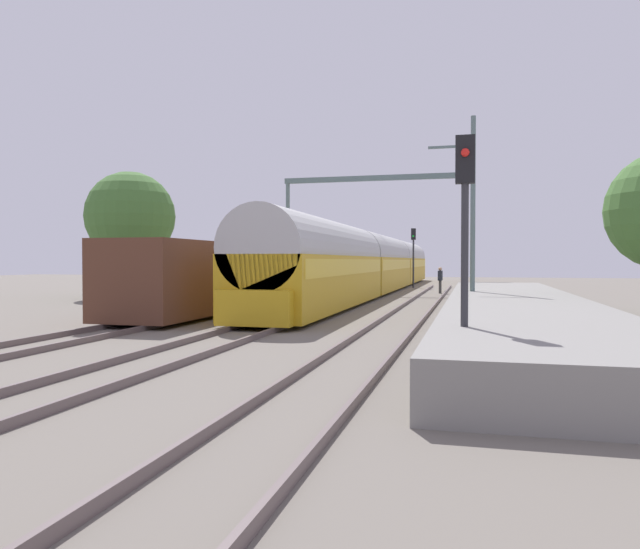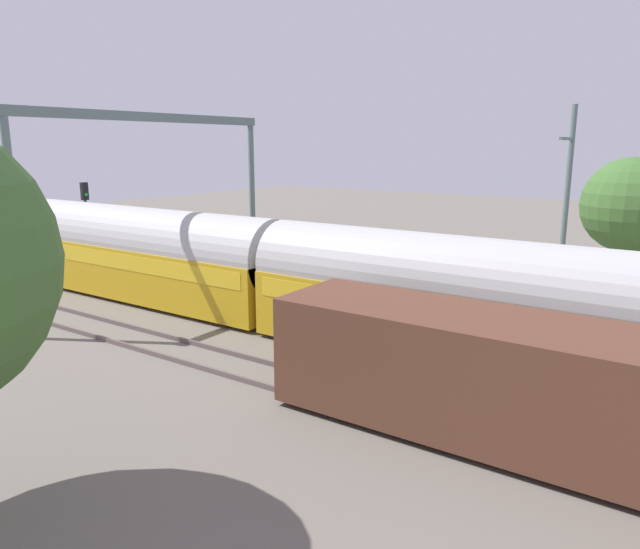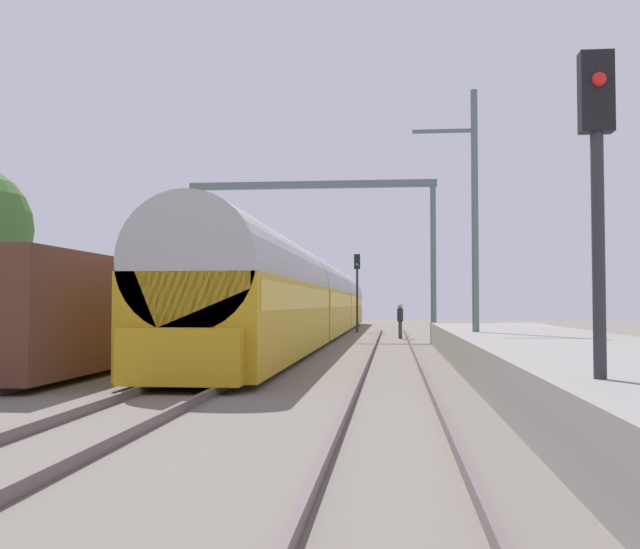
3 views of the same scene
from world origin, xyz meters
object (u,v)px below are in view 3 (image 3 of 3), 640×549
passenger_train (315,299)px  railway_signal_far (357,282)px  person_crossing (400,318)px  railway_signal_near (598,195)px  freight_car (97,313)px  catenary_gantry (311,226)px

passenger_train → railway_signal_far: (1.92, 5.97, 1.05)m
person_crossing → railway_signal_near: 28.19m
freight_car → railway_signal_near: bearing=-47.3°
catenary_gantry → passenger_train: bearing=90.0°
freight_car → person_crossing: 18.89m
passenger_train → person_crossing: size_ratio=28.44×
person_crossing → passenger_train: bearing=-104.3°
passenger_train → person_crossing: bearing=-23.4°
person_crossing → railway_signal_far: railway_signal_far is taller
railway_signal_far → catenary_gantry: 8.43m
passenger_train → railway_signal_far: size_ratio=10.47×
railway_signal_far → railway_signal_near: bearing=-83.1°
freight_car → person_crossing: freight_car is taller
railway_signal_far → catenary_gantry: size_ratio=0.38×
catenary_gantry → railway_signal_near: bearing=-77.4°
freight_car → passenger_train: bearing=77.9°
freight_car → railway_signal_far: railway_signal_far is taller
freight_car → railway_signal_near: 15.28m
passenger_train → railway_signal_near: size_ratio=10.92×
railway_signal_far → person_crossing: bearing=-72.5°
railway_signal_near → person_crossing: bearing=93.8°
railway_signal_far → catenary_gantry: bearing=-103.8°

